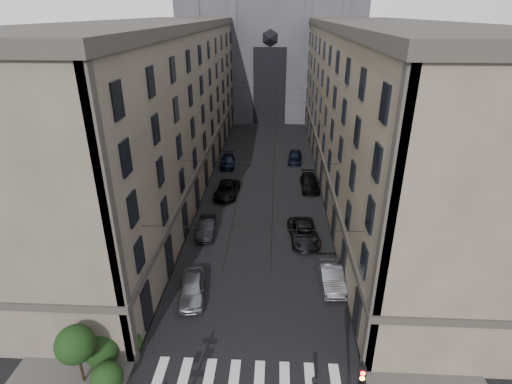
% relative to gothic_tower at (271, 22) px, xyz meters
% --- Properties ---
extents(sidewalk_left, '(7.00, 80.00, 0.15)m').
position_rel_gothic_tower_xyz_m(sidewalk_left, '(-10.50, -38.96, -17.72)').
color(sidewalk_left, '#383533').
rests_on(sidewalk_left, ground).
extents(sidewalk_right, '(7.00, 80.00, 0.15)m').
position_rel_gothic_tower_xyz_m(sidewalk_right, '(10.50, -38.96, -17.72)').
color(sidewalk_right, '#383533').
rests_on(sidewalk_right, ground).
extents(zebra_crossing, '(11.00, 3.20, 0.01)m').
position_rel_gothic_tower_xyz_m(zebra_crossing, '(0.00, -69.96, -17.79)').
color(zebra_crossing, beige).
rests_on(zebra_crossing, ground).
extents(building_left, '(13.60, 60.60, 18.85)m').
position_rel_gothic_tower_xyz_m(building_left, '(-13.44, -38.96, -8.45)').
color(building_left, '#51473E').
rests_on(building_left, ground).
extents(building_right, '(13.60, 60.60, 18.85)m').
position_rel_gothic_tower_xyz_m(building_right, '(13.44, -38.96, -8.45)').
color(building_right, brown).
rests_on(building_right, ground).
extents(gothic_tower, '(35.00, 23.00, 58.00)m').
position_rel_gothic_tower_xyz_m(gothic_tower, '(0.00, 0.00, 0.00)').
color(gothic_tower, '#2D2D33').
rests_on(gothic_tower, ground).
extents(shrub_cluster, '(3.90, 4.40, 3.90)m').
position_rel_gothic_tower_xyz_m(shrub_cluster, '(-8.72, -69.95, -16.00)').
color(shrub_cluster, black).
rests_on(shrub_cluster, sidewalk_left).
extents(tram_wires, '(14.00, 60.00, 0.43)m').
position_rel_gothic_tower_xyz_m(tram_wires, '(0.00, -39.33, -10.55)').
color(tram_wires, black).
rests_on(tram_wires, ground).
extents(car_left_near, '(2.48, 4.91, 1.60)m').
position_rel_gothic_tower_xyz_m(car_left_near, '(-4.64, -62.49, -17.00)').
color(car_left_near, slate).
rests_on(car_left_near, ground).
extents(car_left_midnear, '(1.83, 4.54, 1.47)m').
position_rel_gothic_tower_xyz_m(car_left_midnear, '(-5.11, -53.15, -17.06)').
color(car_left_midnear, black).
rests_on(car_left_midnear, ground).
extents(car_left_midfar, '(2.82, 5.54, 1.50)m').
position_rel_gothic_tower_xyz_m(car_left_midfar, '(-4.20, -44.17, -17.05)').
color(car_left_midfar, black).
rests_on(car_left_midfar, ground).
extents(car_left_far, '(2.37, 5.00, 1.41)m').
position_rel_gothic_tower_xyz_m(car_left_far, '(-5.28, -34.30, -17.09)').
color(car_left_far, black).
rests_on(car_left_far, ground).
extents(car_right_near, '(1.98, 4.99, 1.62)m').
position_rel_gothic_tower_xyz_m(car_right_near, '(6.00, -60.36, -16.99)').
color(car_right_near, slate).
rests_on(car_right_near, ground).
extents(car_right_midnear, '(3.13, 5.83, 1.56)m').
position_rel_gothic_tower_xyz_m(car_right_midnear, '(4.23, -53.74, -17.02)').
color(car_right_midnear, black).
rests_on(car_right_midnear, ground).
extents(car_right_midfar, '(2.29, 5.35, 1.54)m').
position_rel_gothic_tower_xyz_m(car_right_midfar, '(5.65, -41.57, -17.03)').
color(car_right_midfar, black).
rests_on(car_right_midfar, ground).
extents(car_right_far, '(2.24, 4.80, 1.59)m').
position_rel_gothic_tower_xyz_m(car_right_far, '(4.20, -32.15, -17.00)').
color(car_right_far, black).
rests_on(car_right_far, ground).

